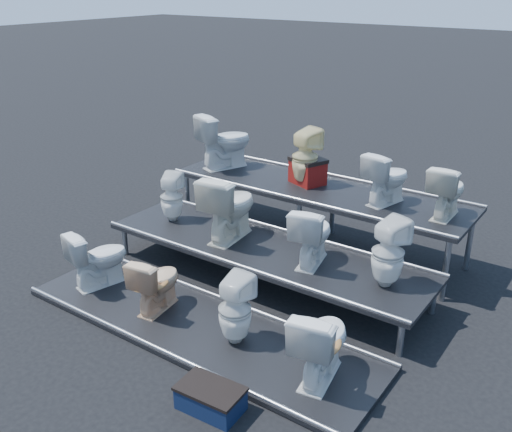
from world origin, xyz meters
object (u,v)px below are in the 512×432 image
Objects in this scene: toilet_9 at (305,157)px; step_stool at (211,399)px; toilet_10 at (387,178)px; toilet_3 at (321,342)px; toilet_8 at (225,141)px; toilet_2 at (235,309)px; toilet_1 at (156,282)px; toilet_11 at (447,191)px; toilet_0 at (98,258)px; toilet_6 at (312,234)px; red_crate at (308,172)px; toilet_7 at (388,253)px; toilet_4 at (172,197)px; toilet_5 at (229,206)px.

toilet_9 is 1.42× the size of step_stool.
toilet_9 reaches higher than toilet_10.
toilet_3 is at bearing 51.78° from step_stool.
toilet_3 is 4.15m from toilet_8.
toilet_3 is at bearing 179.60° from toilet_2.
toilet_1 is 1.01× the size of toilet_11.
toilet_0 is 0.96m from toilet_1.
toilet_0 is 1.28× the size of step_stool.
toilet_6 is 1.09× the size of toilet_11.
toilet_11 is at bearing 18.57° from red_crate.
toilet_7 is 2.26m from toilet_9.
toilet_0 is 1.08× the size of toilet_1.
toilet_2 is at bearing 109.94° from step_stool.
toilet_4 is at bearing 18.84° from toilet_7.
toilet_8 is 1.40m from toilet_9.
toilet_7 is 1.48m from toilet_10.
toilet_11 reaches higher than toilet_4.
toilet_4 is 2.84m from toilet_10.
toilet_3 is at bearing -165.78° from toilet_0.
toilet_11 is (0.22, 2.60, 0.74)m from toilet_3.
toilet_4 reaches higher than toilet_2.
toilet_7 reaches higher than toilet_0.
toilet_5 is 2.11m from toilet_7.
red_crate is (0.36, 2.68, 0.63)m from toilet_1.
toilet_10 is (1.55, 2.60, 0.81)m from toilet_1.
step_stool is (-0.66, -2.18, -0.74)m from toilet_7.
toilet_1 is at bearing -9.80° from toilet_3.
red_crate is (1.31, 2.68, 0.60)m from toilet_0.
toilet_4 is at bearing -32.99° from toilet_3.
toilet_8 is 1.46× the size of step_stool.
toilet_7 is at bearing 179.69° from toilet_8.
toilet_0 is 3.03m from toilet_9.
toilet_3 is 3.32m from toilet_4.
toilet_10 is at bearing -158.15° from toilet_8.
red_crate is at bearing -154.97° from toilet_8.
red_crate is at bearing -155.29° from toilet_4.
step_stool is at bearing 174.53° from toilet_0.
toilet_10 is at bearing 17.12° from red_crate.
toilet_7 is (2.15, 1.30, 0.45)m from toilet_1.
toilet_6 is 1.63m from toilet_9.
toilet_7 is (2.11, 0.00, -0.05)m from toilet_5.
toilet_9 reaches higher than toilet_2.
toilet_8 is 2.59m from toilet_10.
toilet_5 is 1.12× the size of toilet_7.
toilet_2 is at bearing 72.28° from toilet_6.
toilet_7 is 1.76× the size of red_crate.
toilet_5 is at bearing 151.54° from toilet_8.
red_crate reaches higher than toilet_0.
toilet_10 is (2.59, 0.00, -0.07)m from toilet_8.
toilet_4 is 3.34m from step_stool.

